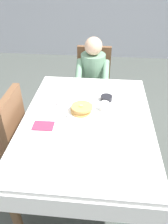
# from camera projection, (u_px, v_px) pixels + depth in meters

# --- Properties ---
(ground_plane) EXTENTS (14.00, 14.00, 0.00)m
(ground_plane) POSITION_uv_depth(u_px,v_px,m) (87.00, 174.00, 2.31)
(ground_plane) COLOR #474C47
(dining_table_main) EXTENTS (1.12, 1.52, 0.74)m
(dining_table_main) POSITION_uv_depth(u_px,v_px,m) (87.00, 127.00, 1.93)
(dining_table_main) COLOR white
(dining_table_main) RESTS_ON ground
(chair_diner) EXTENTS (0.44, 0.45, 0.93)m
(chair_diner) POSITION_uv_depth(u_px,v_px,m) (93.00, 78.00, 2.95)
(chair_diner) COLOR brown
(chair_diner) RESTS_ON ground
(diner_person) EXTENTS (0.40, 0.43, 1.12)m
(diner_person) POSITION_uv_depth(u_px,v_px,m) (93.00, 74.00, 2.74)
(diner_person) COLOR gray
(diner_person) RESTS_ON ground
(chair_left_side) EXTENTS (0.45, 0.44, 0.93)m
(chair_left_side) POSITION_uv_depth(u_px,v_px,m) (5.00, 132.00, 2.06)
(chair_left_side) COLOR brown
(chair_left_side) RESTS_ON ground
(plate_breakfast) EXTENTS (0.28, 0.28, 0.02)m
(plate_breakfast) POSITION_uv_depth(u_px,v_px,m) (81.00, 112.00, 1.94)
(plate_breakfast) COLOR white
(plate_breakfast) RESTS_ON dining_table_main
(breakfast_stack) EXTENTS (0.19, 0.20, 0.06)m
(breakfast_stack) POSITION_uv_depth(u_px,v_px,m) (81.00, 109.00, 1.92)
(breakfast_stack) COLOR tan
(breakfast_stack) RESTS_ON plate_breakfast
(cup_coffee) EXTENTS (0.11, 0.08, 0.08)m
(cup_coffee) POSITION_uv_depth(u_px,v_px,m) (105.00, 107.00, 1.95)
(cup_coffee) COLOR white
(cup_coffee) RESTS_ON dining_table_main
(bowl_butter) EXTENTS (0.11, 0.11, 0.04)m
(bowl_butter) POSITION_uv_depth(u_px,v_px,m) (106.00, 98.00, 2.10)
(bowl_butter) COLOR black
(bowl_butter) RESTS_ON dining_table_main
(syrup_pitcher) EXTENTS (0.08, 0.08, 0.07)m
(syrup_pitcher) POSITION_uv_depth(u_px,v_px,m) (59.00, 101.00, 2.04)
(syrup_pitcher) COLOR silver
(syrup_pitcher) RESTS_ON dining_table_main
(fork_left_of_plate) EXTENTS (0.02, 0.18, 0.00)m
(fork_left_of_plate) POSITION_uv_depth(u_px,v_px,m) (60.00, 113.00, 1.94)
(fork_left_of_plate) COLOR silver
(fork_left_of_plate) RESTS_ON dining_table_main
(knife_right_of_plate) EXTENTS (0.02, 0.20, 0.00)m
(knife_right_of_plate) POSITION_uv_depth(u_px,v_px,m) (103.00, 115.00, 1.91)
(knife_right_of_plate) COLOR silver
(knife_right_of_plate) RESTS_ON dining_table_main
(spoon_near_edge) EXTENTS (0.15, 0.04, 0.00)m
(spoon_near_edge) POSITION_uv_depth(u_px,v_px,m) (82.00, 140.00, 1.65)
(spoon_near_edge) COLOR silver
(spoon_near_edge) RESTS_ON dining_table_main
(napkin_folded) EXTENTS (0.17, 0.12, 0.01)m
(napkin_folded) POSITION_uv_depth(u_px,v_px,m) (43.00, 126.00, 1.79)
(napkin_folded) COLOR #8C2D4C
(napkin_folded) RESTS_ON dining_table_main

